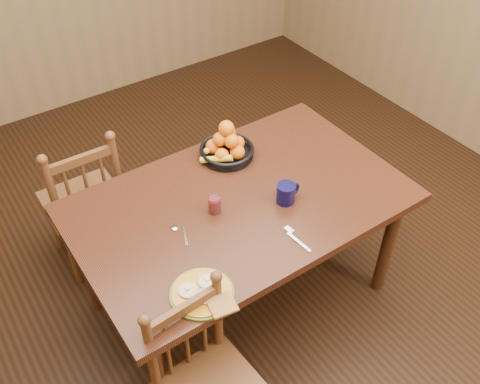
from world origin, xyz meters
TOP-DOWN VIEW (x-y plane):
  - room at (0.00, 0.00)m, footprint 4.52×5.02m
  - dining_table at (0.00, 0.00)m, footprint 1.60×1.00m
  - chair_far at (-0.55, 0.74)m, footprint 0.43×0.41m
  - chair_near at (-0.55, -0.56)m, footprint 0.42×0.40m
  - breakfast_plate at (-0.45, -0.39)m, footprint 0.26×0.30m
  - fork at (0.06, -0.35)m, footprint 0.04×0.18m
  - spoon at (-0.35, -0.01)m, footprint 0.06×0.15m
  - coffee_mug at (0.18, -0.13)m, footprint 0.13×0.09m
  - juice_glass at (-0.14, 0.00)m, footprint 0.06×0.06m
  - fruit_bowl at (0.13, 0.32)m, footprint 0.29×0.29m

SIDE VIEW (x-z plane):
  - chair_near at x=-0.55m, z-range -0.01..0.86m
  - chair_far at x=-0.55m, z-range -0.01..0.92m
  - dining_table at x=0.00m, z-range 0.29..1.04m
  - fork at x=0.06m, z-range 0.75..0.76m
  - spoon at x=-0.35m, z-range 0.75..0.76m
  - breakfast_plate at x=-0.45m, z-range 0.74..0.78m
  - juice_glass at x=-0.14m, z-range 0.75..0.84m
  - coffee_mug at x=0.18m, z-range 0.75..0.85m
  - fruit_bowl at x=0.13m, z-range 0.70..0.93m
  - room at x=0.00m, z-range -0.01..2.71m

